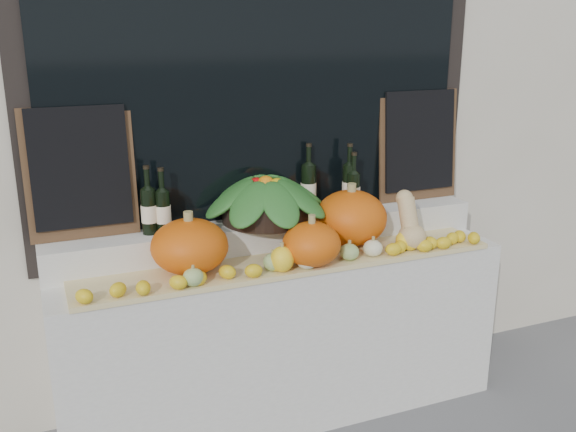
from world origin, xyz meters
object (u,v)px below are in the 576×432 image
at_px(pumpkin_right, 351,218).
at_px(butternut_squash, 410,224).
at_px(pumpkin_left, 190,246).
at_px(wine_bottle_tall, 308,188).
at_px(produce_bowl, 266,198).

height_order(pumpkin_right, butternut_squash, butternut_squash).
bearing_deg(pumpkin_right, pumpkin_left, -175.63).
relative_size(pumpkin_right, wine_bottle_tall, 1.00).
xyz_separation_m(butternut_squash, produce_bowl, (-0.67, 0.30, 0.13)).
distance_m(pumpkin_left, butternut_squash, 1.13).
relative_size(produce_bowl, wine_bottle_tall, 1.84).
distance_m(produce_bowl, wine_bottle_tall, 0.27).
distance_m(pumpkin_right, wine_bottle_tall, 0.29).
relative_size(pumpkin_right, butternut_squash, 1.29).
distance_m(pumpkin_right, produce_bowl, 0.45).
height_order(pumpkin_left, produce_bowl, produce_bowl).
bearing_deg(wine_bottle_tall, pumpkin_left, -158.96).
xyz_separation_m(pumpkin_left, produce_bowl, (0.46, 0.21, 0.13)).
height_order(pumpkin_right, wine_bottle_tall, wine_bottle_tall).
bearing_deg(produce_bowl, pumpkin_right, -19.59).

